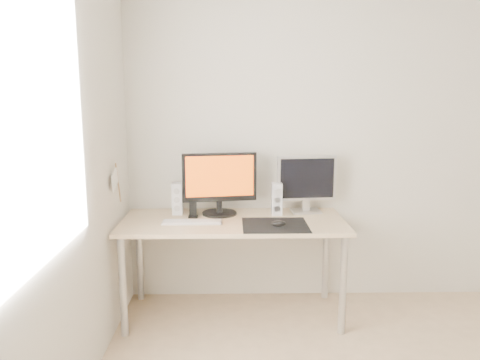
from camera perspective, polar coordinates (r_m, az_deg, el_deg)
name	(u,v)px	position (r m, az deg, el deg)	size (l,w,h in m)	color
wall_back	(352,142)	(3.76, 13.48, 4.50)	(3.50, 3.50, 0.00)	silver
wall_left	(31,187)	(2.07, -24.08, -0.75)	(3.50, 3.50, 0.00)	silver
window_pane	(29,125)	(2.04, -24.29, 6.18)	(1.30, 1.30, 0.00)	white
mousepad	(275,225)	(3.24, 4.30, -5.50)	(0.45, 0.40, 0.00)	black
mouse	(278,223)	(3.21, 4.71, -5.31)	(0.10, 0.06, 0.04)	black
desk	(233,230)	(3.39, -0.85, -6.16)	(1.60, 0.70, 0.73)	#D1B587
main_monitor	(219,181)	(3.46, -2.52, -0.16)	(0.55, 0.30, 0.47)	black
second_monitor	(306,181)	(3.57, 8.11, -0.13)	(0.45, 0.18, 0.43)	silver
speaker_left	(177,199)	(3.53, -7.64, -2.26)	(0.08, 0.09, 0.24)	white
speaker_right	(277,199)	(3.50, 4.51, -2.32)	(0.08, 0.09, 0.24)	silver
keyboard	(192,222)	(3.30, -5.82, -5.10)	(0.42, 0.12, 0.02)	silver
phone_dock	(193,213)	(3.44, -5.75, -3.98)	(0.07, 0.06, 0.12)	black
pennant	(116,180)	(3.25, -14.89, -0.04)	(0.01, 0.23, 0.29)	#A57F54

